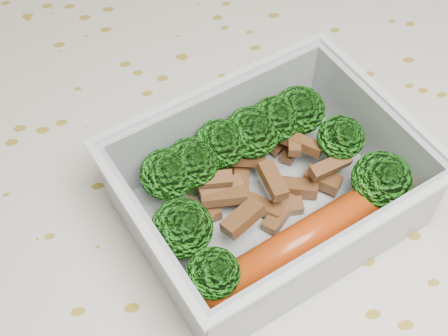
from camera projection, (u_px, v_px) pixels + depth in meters
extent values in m
cube|color=brown|center=(222.00, 202.00, 0.46)|extent=(1.40, 0.90, 0.04)
cube|color=beige|center=(221.00, 184.00, 0.44)|extent=(1.46, 0.96, 0.01)
cube|color=#B5BDC2|center=(267.00, 211.00, 0.42)|extent=(0.21, 0.18, 0.00)
cube|color=#B5BDC2|center=(217.00, 120.00, 0.43)|extent=(0.16, 0.06, 0.06)
cube|color=#B5BDC2|center=(332.00, 261.00, 0.37)|extent=(0.16, 0.06, 0.06)
cube|color=#B5BDC2|center=(372.00, 130.00, 0.42)|extent=(0.05, 0.12, 0.06)
cube|color=#B5BDC2|center=(154.00, 248.00, 0.37)|extent=(0.05, 0.12, 0.06)
cube|color=silver|center=(213.00, 86.00, 0.41)|extent=(0.17, 0.07, 0.00)
cube|color=silver|center=(345.00, 242.00, 0.34)|extent=(0.17, 0.07, 0.00)
cube|color=silver|center=(386.00, 98.00, 0.40)|extent=(0.05, 0.13, 0.00)
cube|color=silver|center=(141.00, 225.00, 0.34)|extent=(0.05, 0.13, 0.00)
cylinder|color=#608C3F|center=(170.00, 193.00, 0.42)|extent=(0.02, 0.02, 0.02)
ellipsoid|color=#298B20|center=(167.00, 174.00, 0.40)|extent=(0.04, 0.04, 0.03)
cylinder|color=#608C3F|center=(193.00, 182.00, 0.42)|extent=(0.02, 0.02, 0.02)
ellipsoid|color=#298B20|center=(192.00, 162.00, 0.40)|extent=(0.04, 0.04, 0.03)
cylinder|color=#608C3F|center=(220.00, 163.00, 0.43)|extent=(0.02, 0.02, 0.02)
ellipsoid|color=#298B20|center=(220.00, 144.00, 0.41)|extent=(0.04, 0.04, 0.03)
cylinder|color=#608C3F|center=(251.00, 152.00, 0.44)|extent=(0.02, 0.02, 0.02)
ellipsoid|color=#298B20|center=(252.00, 132.00, 0.42)|extent=(0.04, 0.04, 0.03)
cylinder|color=#608C3F|center=(273.00, 139.00, 0.44)|extent=(0.02, 0.02, 0.02)
ellipsoid|color=#298B20|center=(275.00, 119.00, 0.42)|extent=(0.03, 0.03, 0.03)
cylinder|color=#608C3F|center=(296.00, 130.00, 0.45)|extent=(0.02, 0.02, 0.02)
ellipsoid|color=#298B20|center=(299.00, 110.00, 0.43)|extent=(0.04, 0.04, 0.03)
cylinder|color=#608C3F|center=(184.00, 246.00, 0.39)|extent=(0.02, 0.02, 0.02)
ellipsoid|color=#298B20|center=(182.00, 228.00, 0.38)|extent=(0.04, 0.04, 0.03)
cylinder|color=#608C3F|center=(336.00, 157.00, 0.43)|extent=(0.02, 0.02, 0.02)
ellipsoid|color=#298B20|center=(341.00, 137.00, 0.41)|extent=(0.03, 0.03, 0.03)
cylinder|color=#608C3F|center=(214.00, 289.00, 0.37)|extent=(0.02, 0.02, 0.02)
ellipsoid|color=#298B20|center=(213.00, 273.00, 0.36)|extent=(0.03, 0.03, 0.03)
cylinder|color=#608C3F|center=(375.00, 199.00, 0.41)|extent=(0.02, 0.02, 0.02)
ellipsoid|color=#298B20|center=(382.00, 180.00, 0.40)|extent=(0.04, 0.04, 0.03)
cube|color=brown|center=(281.00, 141.00, 0.44)|extent=(0.02, 0.02, 0.01)
cube|color=brown|center=(299.00, 188.00, 0.42)|extent=(0.03, 0.02, 0.01)
cube|color=brown|center=(199.00, 211.00, 0.41)|extent=(0.02, 0.02, 0.01)
cube|color=brown|center=(293.00, 146.00, 0.44)|extent=(0.02, 0.03, 0.01)
cube|color=brown|center=(294.00, 141.00, 0.42)|extent=(0.01, 0.02, 0.01)
cube|color=brown|center=(280.00, 213.00, 0.41)|extent=(0.03, 0.03, 0.01)
cube|color=brown|center=(249.00, 159.00, 0.42)|extent=(0.03, 0.02, 0.01)
cube|color=brown|center=(273.00, 180.00, 0.41)|extent=(0.01, 0.03, 0.01)
cube|color=brown|center=(243.00, 218.00, 0.39)|extent=(0.03, 0.03, 0.01)
cube|color=brown|center=(222.00, 189.00, 0.41)|extent=(0.03, 0.02, 0.01)
cube|color=brown|center=(323.00, 180.00, 0.42)|extent=(0.03, 0.03, 0.01)
cube|color=brown|center=(241.00, 178.00, 0.43)|extent=(0.02, 0.03, 0.01)
cube|color=brown|center=(197.00, 219.00, 0.41)|extent=(0.03, 0.02, 0.01)
cube|color=brown|center=(224.00, 197.00, 0.41)|extent=(0.03, 0.01, 0.01)
cube|color=brown|center=(215.00, 179.00, 0.40)|extent=(0.02, 0.01, 0.01)
cube|color=brown|center=(259.00, 205.00, 0.41)|extent=(0.03, 0.03, 0.01)
cube|color=brown|center=(302.00, 143.00, 0.42)|extent=(0.03, 0.03, 0.01)
cube|color=brown|center=(330.00, 166.00, 0.41)|extent=(0.03, 0.02, 0.01)
cube|color=brown|center=(287.00, 207.00, 0.41)|extent=(0.02, 0.01, 0.01)
cube|color=brown|center=(233.00, 174.00, 0.43)|extent=(0.03, 0.03, 0.01)
cylinder|color=#AB360C|center=(311.00, 235.00, 0.39)|extent=(0.14, 0.07, 0.02)
sphere|color=#AB360C|center=(394.00, 186.00, 0.41)|extent=(0.02, 0.02, 0.02)
sphere|color=#AB360C|center=(219.00, 292.00, 0.36)|extent=(0.02, 0.02, 0.02)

